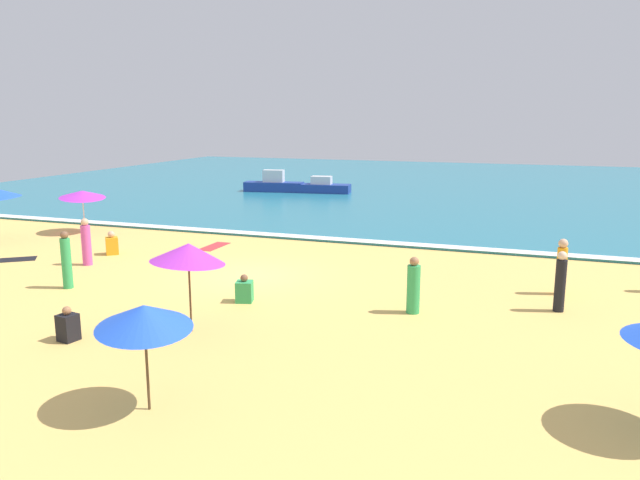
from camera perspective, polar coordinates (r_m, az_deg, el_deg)
name	(u,v)px	position (r m, az deg, el deg)	size (l,w,h in m)	color
ground_plane	(249,276)	(20.40, -6.59, -3.31)	(60.00, 60.00, 0.00)	#EDBC60
ocean_water	(414,185)	(46.79, 8.66, 5.09)	(60.00, 44.00, 0.10)	teal
wave_breaker_foam	(315,237)	(26.03, -0.51, 0.24)	(57.00, 0.70, 0.01)	white
beach_umbrella_1	(82,194)	(29.32, -21.12, 3.97)	(2.80, 2.80, 2.00)	silver
beach_umbrella_4	(188,253)	(15.02, -12.09, -1.19)	(2.56, 2.56, 2.28)	#4C3823
beach_umbrella_5	(144,317)	(11.25, -15.95, -6.82)	(2.42, 2.42, 2.05)	#4C3823
beachgoer_0	(86,243)	(23.06, -20.79, -0.24)	(0.34, 0.34, 1.66)	#D84CA5
beachgoer_1	(560,282)	(17.69, 21.33, -3.67)	(0.40, 0.40, 1.65)	black
beachgoer_2	(68,326)	(15.68, -22.27, -7.38)	(0.46, 0.46, 0.83)	black
beachgoer_3	(66,261)	(20.19, -22.39, -1.80)	(0.41, 0.41, 1.77)	green
beachgoer_4	(561,267)	(19.38, 21.42, -2.34)	(0.32, 0.32, 1.66)	orange
beachgoer_5	(413,287)	(16.57, 8.63, -4.32)	(0.49, 0.49, 1.53)	green
beachgoer_8	(112,244)	(24.58, -18.68, -0.40)	(0.62, 0.62, 0.90)	orange
beachgoer_9	(244,291)	(17.58, -7.00, -4.66)	(0.57, 0.57, 0.80)	green
beach_towel_0	(17,259)	(25.09, -26.18, -1.62)	(1.47, 1.38, 0.01)	black
beach_towel_1	(214,246)	(25.07, -9.77, -0.59)	(0.63, 1.70, 0.01)	red
small_boat_0	(322,187)	(41.04, 0.14, 4.92)	(3.93, 1.72, 1.09)	navy
small_boat_1	(274,184)	(41.74, -4.30, 5.14)	(4.07, 1.77, 1.45)	navy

